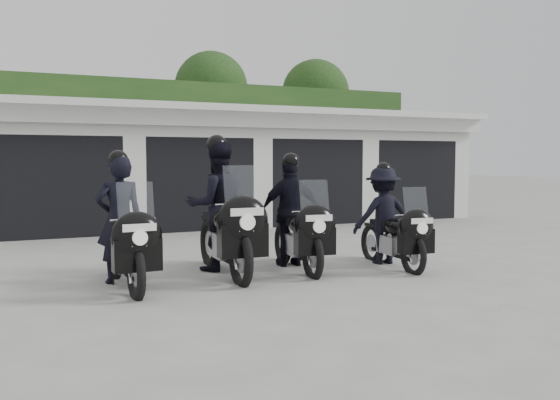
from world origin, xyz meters
name	(u,v)px	position (x,y,z in m)	size (l,w,h in m)	color
ground	(307,271)	(0.00, 0.00, 0.00)	(80.00, 80.00, 0.00)	#9E9E99
garage_block	(174,169)	(0.00, 8.06, 1.42)	(16.40, 6.80, 2.96)	silver
background_vegetation	(149,128)	(0.37, 12.92, 2.77)	(20.00, 3.90, 5.80)	#1A3B15
police_bike_a	(124,231)	(-2.72, 0.00, 0.74)	(0.67, 2.16, 1.88)	black
police_bike_b	(221,213)	(-1.22, 0.41, 0.90)	(0.99, 2.45, 2.13)	black
police_bike_c	(294,218)	(-0.05, 0.33, 0.78)	(1.07, 2.12, 1.85)	black
police_bike_d	(388,220)	(1.41, -0.08, 0.72)	(1.06, 1.95, 1.70)	black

